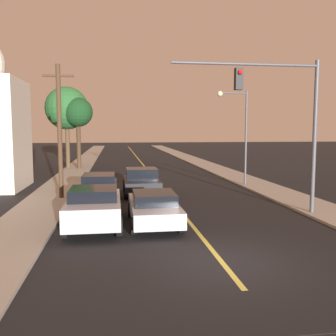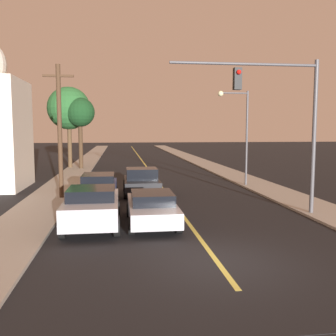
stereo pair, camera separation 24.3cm
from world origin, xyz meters
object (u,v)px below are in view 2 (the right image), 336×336
at_px(car_near_lane_second, 142,181).
at_px(car_outer_lane_front, 92,206).
at_px(car_outer_lane_second, 99,189).
at_px(car_near_lane_front, 152,207).
at_px(streetlamp_right, 239,123).
at_px(traffic_signal_mast, 282,108).
at_px(tree_left_far, 69,109).
at_px(utility_pole_left, 60,129).
at_px(tree_left_near, 80,113).

bearing_deg(car_near_lane_second, car_outer_lane_front, -108.10).
xyz_separation_m(car_outer_lane_front, car_outer_lane_second, (0.00, 4.65, -0.06)).
bearing_deg(car_near_lane_front, streetlamp_right, 54.68).
relative_size(traffic_signal_mast, streetlamp_right, 1.07).
relative_size(streetlamp_right, tree_left_far, 0.80).
bearing_deg(tree_left_far, utility_pole_left, -84.43).
distance_m(utility_pole_left, tree_left_near, 15.60).
xyz_separation_m(traffic_signal_mast, streetlamp_right, (0.93, 8.51, -0.52)).
bearing_deg(car_outer_lane_front, tree_left_far, 99.19).
bearing_deg(car_near_lane_second, utility_pole_left, -169.03).
bearing_deg(car_outer_lane_front, utility_pole_left, 108.39).
bearing_deg(traffic_signal_mast, car_outer_lane_front, -172.94).
bearing_deg(streetlamp_right, car_near_lane_second, -159.90).
distance_m(streetlamp_right, tree_left_far, 18.36).
distance_m(traffic_signal_mast, streetlamp_right, 8.57).
bearing_deg(tree_left_near, tree_left_far, 138.36).
distance_m(car_outer_lane_front, utility_pole_left, 7.21).
relative_size(car_near_lane_second, car_outer_lane_front, 0.89).
xyz_separation_m(tree_left_near, tree_left_far, (-1.14, 1.01, 0.47)).
bearing_deg(traffic_signal_mast, car_outer_lane_second, 155.22).
height_order(car_near_lane_second, tree_left_far, tree_left_far).
xyz_separation_m(car_near_lane_second, car_outer_lane_front, (-2.32, -7.09, 0.05)).
bearing_deg(tree_left_near, utility_pole_left, -88.25).
relative_size(streetlamp_right, tree_left_near, 0.93).
bearing_deg(car_outer_lane_front, tree_left_near, 96.68).
bearing_deg(utility_pole_left, car_outer_lane_front, -71.61).
bearing_deg(car_outer_lane_front, car_outer_lane_second, 90.00).
height_order(tree_left_near, tree_left_far, tree_left_far).
height_order(car_outer_lane_front, car_outer_lane_second, car_outer_lane_front).
relative_size(car_outer_lane_front, tree_left_far, 0.56).
height_order(car_near_lane_second, car_outer_lane_second, car_near_lane_second).
distance_m(car_outer_lane_front, car_outer_lane_second, 4.65).
xyz_separation_m(car_near_lane_front, car_near_lane_second, (0.00, 6.85, 0.10)).
height_order(car_outer_lane_front, streetlamp_right, streetlamp_right).
xyz_separation_m(car_outer_lane_front, tree_left_far, (-3.69, 22.78, 4.93)).
relative_size(car_near_lane_second, utility_pole_left, 0.54).
height_order(streetlamp_right, utility_pole_left, utility_pole_left).
bearing_deg(streetlamp_right, car_outer_lane_front, -133.07).
xyz_separation_m(car_near_lane_front, utility_pole_left, (-4.39, 6.00, 3.11)).
bearing_deg(tree_left_far, traffic_signal_mast, -61.92).
xyz_separation_m(streetlamp_right, utility_pole_left, (-10.95, -3.25, -0.37)).
distance_m(utility_pole_left, tree_left_far, 16.73).
height_order(car_outer_lane_second, utility_pole_left, utility_pole_left).
xyz_separation_m(car_outer_lane_front, utility_pole_left, (-2.08, 6.24, 2.96)).
xyz_separation_m(car_near_lane_front, streetlamp_right, (6.56, 9.25, 3.47)).
relative_size(car_outer_lane_front, traffic_signal_mast, 0.65).
relative_size(car_near_lane_second, streetlamp_right, 0.62).
bearing_deg(tree_left_near, car_outer_lane_second, -81.53).
distance_m(traffic_signal_mast, tree_left_near, 23.29).
xyz_separation_m(streetlamp_right, tree_left_far, (-12.56, 13.29, 1.60)).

